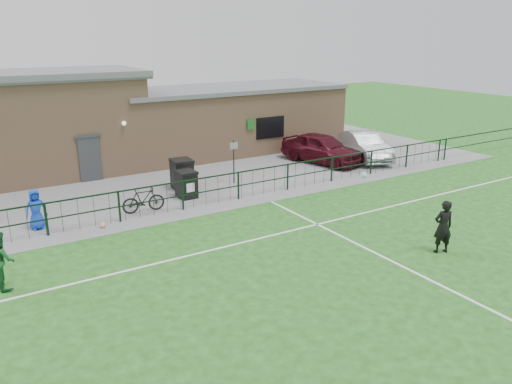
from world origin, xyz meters
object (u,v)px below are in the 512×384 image
bicycle_d (143,200)px  outfield_player (1,260)px  wheelie_bin_left (182,175)px  spectator_child (36,209)px  sign_post (234,162)px  wheelie_bin_right (186,185)px  car_maroon (322,148)px  car_silver (365,146)px  ball_ground (102,225)px

bicycle_d → outfield_player: (-5.29, -3.77, 0.30)m
wheelie_bin_left → spectator_child: (-6.31, -1.79, 0.10)m
sign_post → spectator_child: 8.79m
wheelie_bin_right → car_maroon: car_maroon is taller
car_silver → outfield_player: (-18.59, -5.65, 0.06)m
sign_post → bicycle_d: bearing=-162.0°
wheelie_bin_left → ball_ground: (-4.35, -2.88, -0.53)m
wheelie_bin_right → sign_post: size_ratio=0.53×
spectator_child → outfield_player: size_ratio=0.89×
wheelie_bin_right → spectator_child: (-5.95, -0.51, 0.19)m
car_silver → ball_ground: size_ratio=19.38×
car_maroon → bicycle_d: size_ratio=2.82×
sign_post → wheelie_bin_right: bearing=-163.7°
wheelie_bin_left → wheelie_bin_right: size_ratio=1.17×
ball_ground → car_maroon: bearing=14.7°
wheelie_bin_left → ball_ground: 5.24m
wheelie_bin_left → bicycle_d: size_ratio=0.76×
outfield_player → wheelie_bin_right: bearing=-72.4°
car_maroon → car_silver: bearing=-26.9°
outfield_player → ball_ground: size_ratio=7.06×
spectator_child → bicycle_d: bearing=-8.7°
bicycle_d → outfield_player: 6.50m
car_silver → bicycle_d: size_ratio=2.71×
car_maroon → outfield_player: 17.25m
spectator_child → car_silver: bearing=0.8°
wheelie_bin_left → car_maroon: (8.25, 0.44, 0.17)m
wheelie_bin_left → sign_post: 2.44m
car_maroon → ball_ground: bearing=-178.2°
car_maroon → outfield_player: outfield_player is taller
wheelie_bin_left → wheelie_bin_right: (-0.37, -1.27, -0.09)m
wheelie_bin_right → car_maroon: size_ratio=0.23×
car_maroon → ball_ground: size_ratio=20.12×
car_maroon → ball_ground: car_maroon is taller
sign_post → ball_ground: size_ratio=8.68×
wheelie_bin_left → car_silver: 10.77m
wheelie_bin_right → outfield_player: bearing=-150.2°
car_maroon → car_silver: (2.52, -0.63, -0.05)m
car_maroon → bicycle_d: bearing=-179.8°
car_maroon → ball_ground: 13.05m
wheelie_bin_left → bicycle_d: wheelie_bin_left is taller
wheelie_bin_right → sign_post: (2.73, 0.80, 0.47)m
wheelie_bin_left → spectator_child: spectator_child is taller
car_maroon → bicycle_d: car_maroon is taller
wheelie_bin_left → car_maroon: car_maroon is taller
bicycle_d → wheelie_bin_left: bearing=-45.5°
bicycle_d → outfield_player: size_ratio=1.01×
sign_post → car_maroon: sign_post is taller
wheelie_bin_right → car_silver: 11.19m
outfield_player → sign_post: bearing=-76.1°
outfield_player → wheelie_bin_left: bearing=-67.1°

